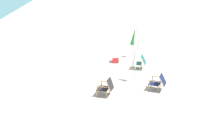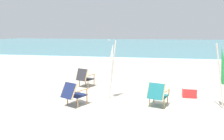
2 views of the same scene
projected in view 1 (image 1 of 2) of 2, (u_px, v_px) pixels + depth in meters
ground_plane at (131, 70)px, 14.29m from camera, size 80.00×80.00×0.00m
beach_chair_mid_center at (158, 82)px, 11.87m from camera, size 0.84×0.92×0.79m
beach_chair_far_center at (140, 62)px, 14.30m from camera, size 0.77×0.87×0.80m
beach_chair_back_left at (106, 87)px, 11.38m from camera, size 0.78×0.84×0.82m
umbrella_furled_green at (134, 36)px, 15.69m from camera, size 0.58×0.45×2.07m
umbrella_furled_white at (135, 55)px, 12.45m from camera, size 0.46×0.43×2.10m
cooler_box at (115, 59)px, 15.39m from camera, size 0.49×0.35×0.40m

